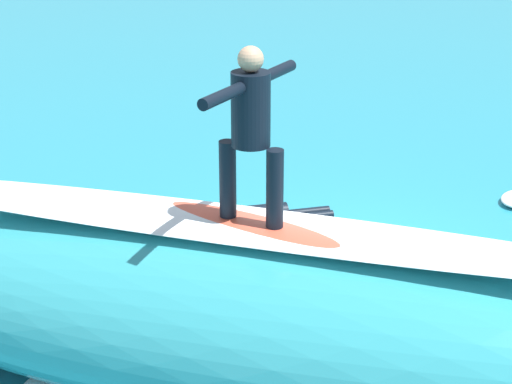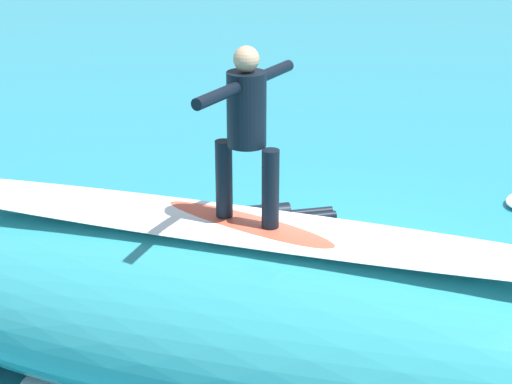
{
  "view_description": "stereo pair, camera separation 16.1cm",
  "coord_description": "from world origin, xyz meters",
  "px_view_note": "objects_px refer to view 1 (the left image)",
  "views": [
    {
      "loc": [
        -0.59,
        9.43,
        4.78
      ],
      "look_at": [
        0.97,
        0.96,
        1.31
      ],
      "focal_mm": 59.18,
      "sensor_mm": 36.0,
      "label": 1
    },
    {
      "loc": [
        -0.75,
        9.4,
        4.78
      ],
      "look_at": [
        0.97,
        0.96,
        1.31
      ],
      "focal_mm": 59.18,
      "sensor_mm": 36.0,
      "label": 2
    }
  ],
  "objects_px": {
    "surfer_riding": "(251,123)",
    "surfer_paddling": "(268,215)",
    "surfboard_paddling": "(259,227)",
    "surfboard_riding": "(251,226)"
  },
  "relations": [
    {
      "from": "surfboard_riding",
      "to": "surfer_riding",
      "type": "bearing_deg",
      "value": -57.11
    },
    {
      "from": "surfer_riding",
      "to": "surfer_paddling",
      "type": "relative_size",
      "value": 1.02
    },
    {
      "from": "surfboard_paddling",
      "to": "surfer_paddling",
      "type": "height_order",
      "value": "surfer_paddling"
    },
    {
      "from": "surfer_riding",
      "to": "surfer_paddling",
      "type": "xyz_separation_m",
      "value": [
        0.48,
        -3.75,
        -2.48
      ]
    },
    {
      "from": "surfboard_riding",
      "to": "surfer_riding",
      "type": "relative_size",
      "value": 1.46
    },
    {
      "from": "surfer_riding",
      "to": "surfer_paddling",
      "type": "height_order",
      "value": "surfer_riding"
    },
    {
      "from": "surfboard_paddling",
      "to": "surfer_paddling",
      "type": "relative_size",
      "value": 1.39
    },
    {
      "from": "surfboard_riding",
      "to": "surfboard_paddling",
      "type": "bearing_deg",
      "value": -62.03
    },
    {
      "from": "surfboard_riding",
      "to": "surfer_riding",
      "type": "height_order",
      "value": "surfer_riding"
    },
    {
      "from": "surfboard_paddling",
      "to": "surfer_riding",
      "type": "bearing_deg",
      "value": 74.12
    }
  ]
}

